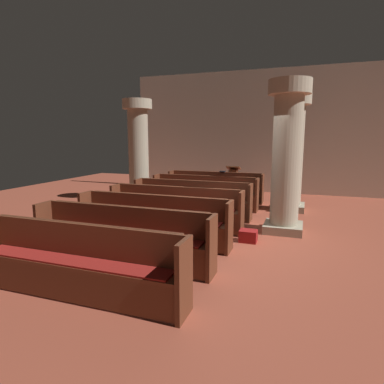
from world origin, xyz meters
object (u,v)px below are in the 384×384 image
at_px(pew_row_3, 175,206).
at_px(kneeler_box_red, 248,236).
at_px(pew_row_1, 204,191).
at_px(pew_row_4, 153,218).
at_px(pillar_aisle_rear, 287,155).
at_px(lectern, 233,183).
at_px(pillar_far_side, 138,149).
at_px(pew_row_0, 215,185).
at_px(pillar_aisle_side, 291,151).
at_px(hymn_book, 223,171).
at_px(pew_row_6, 74,259).
at_px(pew_row_2, 192,198).
at_px(pew_row_5, 121,235).

bearing_deg(pew_row_3, kneeler_box_red, -14.37).
bearing_deg(pew_row_3, pew_row_1, 90.00).
distance_m(pew_row_4, pillar_aisle_rear, 3.13).
relative_size(pew_row_4, lectern, 2.89).
bearing_deg(pillar_far_side, pew_row_0, 19.80).
xyz_separation_m(pew_row_1, pillar_aisle_side, (2.37, 0.51, 1.18)).
bearing_deg(hymn_book, kneeler_box_red, -69.11).
relative_size(pew_row_6, kneeler_box_red, 9.10).
bearing_deg(pillar_far_side, pew_row_2, -32.05).
height_order(pew_row_6, hymn_book, hymn_book).
height_order(pew_row_1, kneeler_box_red, pew_row_1).
bearing_deg(pew_row_6, pew_row_4, 90.00).
relative_size(pew_row_5, pew_row_6, 1.00).
height_order(pew_row_0, pew_row_1, same).
distance_m(pew_row_3, pew_row_4, 1.15).
height_order(pew_row_2, lectern, lectern).
height_order(pillar_aisle_rear, kneeler_box_red, pillar_aisle_rear).
bearing_deg(pew_row_4, pillar_aisle_rear, 35.03).
distance_m(pew_row_5, lectern, 6.74).
xyz_separation_m(pew_row_2, lectern, (0.40, 3.29, -0.05)).
height_order(pew_row_3, pew_row_4, same).
bearing_deg(pillar_aisle_rear, hymn_book, 124.86).
bearing_deg(pillar_aisle_side, pew_row_6, -110.83).
bearing_deg(pew_row_6, pew_row_5, 90.00).
bearing_deg(pew_row_1, pew_row_5, -90.00).
bearing_deg(pew_row_3, pillar_aisle_side, 49.74).
bearing_deg(pillar_far_side, lectern, 34.02).
xyz_separation_m(pew_row_3, pew_row_5, (0.00, -2.29, 0.00)).
height_order(pew_row_0, pillar_far_side, pillar_far_side).
height_order(pew_row_5, pillar_aisle_side, pillar_aisle_side).
bearing_deg(lectern, hymn_book, -103.19).
bearing_deg(pew_row_0, pew_row_3, -90.00).
xyz_separation_m(pew_row_1, pew_row_2, (0.00, -1.15, 0.00)).
relative_size(pew_row_6, pillar_far_side, 0.97).
height_order(pew_row_6, pillar_aisle_rear, pillar_aisle_rear).
height_order(pew_row_1, pew_row_6, same).
xyz_separation_m(pew_row_6, lectern, (0.40, 7.87, -0.05)).
relative_size(pew_row_1, hymn_book, 14.53).
xyz_separation_m(pew_row_1, pillar_far_side, (-2.32, 0.31, 1.18)).
bearing_deg(pew_row_1, pew_row_4, -90.00).
xyz_separation_m(pew_row_0, lectern, (0.40, 1.00, -0.05)).
xyz_separation_m(pillar_far_side, pillar_aisle_rear, (4.70, -2.08, 0.00)).
height_order(pew_row_4, hymn_book, hymn_book).
bearing_deg(pillar_aisle_rear, pew_row_2, 165.19).
xyz_separation_m(hymn_book, kneeler_box_red, (1.56, -4.08, -0.83)).
bearing_deg(pew_row_4, pew_row_0, 90.00).
xyz_separation_m(pew_row_4, pew_row_6, (0.00, -2.29, 0.00)).
bearing_deg(pew_row_1, pew_row_3, -90.00).
bearing_deg(pew_row_2, kneeler_box_red, -42.16).
relative_size(pew_row_1, pew_row_2, 1.00).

